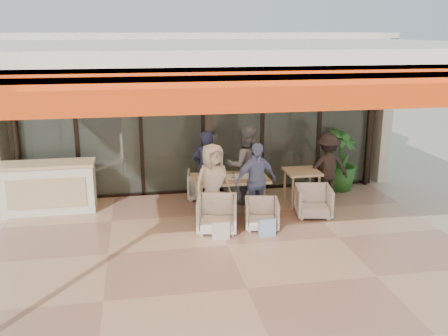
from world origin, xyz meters
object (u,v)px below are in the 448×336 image
object	(u,v)px
chair_far_left	(203,183)
diner_cream	(213,184)
diner_navy	(206,169)
side_chair	(314,200)
chair_near_left	(217,213)
diner_periwinkle	(256,182)
host_counter	(49,187)
chair_far_right	(240,184)
standing_woman	(327,167)
dining_table	(230,180)
diner_grey	(246,165)
chair_near_right	(262,213)
potted_palm	(340,160)
side_table	(302,175)

from	to	relation	value
chair_far_left	diner_cream	bearing A→B (deg)	97.70
diner_navy	side_chair	distance (m)	2.28
diner_navy	diner_cream	bearing A→B (deg)	91.91
side_chair	chair_near_left	bearing A→B (deg)	-157.99
chair_far_left	diner_periwinkle	world-z (taller)	diner_periwinkle
host_counter	chair_far_right	bearing A→B (deg)	4.25
chair_far_left	standing_woman	size ratio (longest dim) A/B	0.47
diner_cream	diner_periwinkle	size ratio (longest dim) A/B	1.01
chair_far_left	chair_near_left	size ratio (longest dim) A/B	0.94
diner_periwinkle	host_counter	bearing A→B (deg)	147.32
dining_table	diner_cream	size ratio (longest dim) A/B	0.97
chair_far_left	chair_far_right	xyz separation A→B (m)	(0.84, 0.00, -0.05)
diner_grey	diner_periwinkle	bearing A→B (deg)	89.42
chair_far_right	diner_navy	world-z (taller)	diner_navy
diner_cream	side_chair	world-z (taller)	diner_cream
chair_far_right	dining_table	bearing A→B (deg)	45.58
diner_cream	diner_grey	bearing A→B (deg)	27.52
dining_table	chair_near_right	distance (m)	1.11
chair_far_left	diner_cream	size ratio (longest dim) A/B	0.45
chair_far_left	chair_near_right	size ratio (longest dim) A/B	1.11
chair_far_left	diner_navy	bearing A→B (deg)	97.70
chair_near_right	standing_woman	bearing A→B (deg)	47.30
standing_woman	potted_palm	distance (m)	0.81
dining_table	chair_near_left	xyz separation A→B (m)	(-0.41, -0.96, -0.32)
chair_near_left	chair_near_right	world-z (taller)	chair_near_left
dining_table	diner_cream	xyz separation A→B (m)	(-0.41, -0.46, 0.09)
diner_cream	diner_periwinkle	xyz separation A→B (m)	(0.84, 0.00, -0.01)
dining_table	chair_far_left	size ratio (longest dim) A/B	2.17
diner_cream	chair_near_right	bearing A→B (deg)	-50.22
side_chair	diner_navy	bearing A→B (deg)	164.07
diner_cream	standing_woman	bearing A→B (deg)	-1.58
host_counter	diner_cream	distance (m)	3.36
diner_grey	potted_palm	world-z (taller)	diner_grey
chair_near_right	diner_navy	bearing A→B (deg)	131.32
chair_far_left	chair_near_right	world-z (taller)	chair_far_left
host_counter	chair_near_right	distance (m)	4.32
chair_far_left	chair_near_left	distance (m)	1.90
chair_far_right	diner_grey	size ratio (longest dim) A/B	0.35
chair_far_left	side_chair	world-z (taller)	side_chair
chair_far_right	potted_palm	world-z (taller)	potted_palm
chair_near_right	diner_cream	bearing A→B (deg)	159.59
chair_near_left	chair_near_right	distance (m)	0.84
diner_navy	chair_near_left	bearing A→B (deg)	91.91
dining_table	chair_far_left	xyz separation A→B (m)	(-0.41, 0.94, -0.34)
chair_near_left	dining_table	bearing A→B (deg)	78.65
side_chair	dining_table	bearing A→B (deg)	171.46
diner_navy	diner_grey	bearing A→B (deg)	-178.09
chair_far_left	side_table	xyz separation A→B (m)	(2.00, -0.74, 0.29)
chair_far_right	chair_near_right	distance (m)	1.90
potted_palm	diner_grey	bearing A→B (deg)	-166.91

